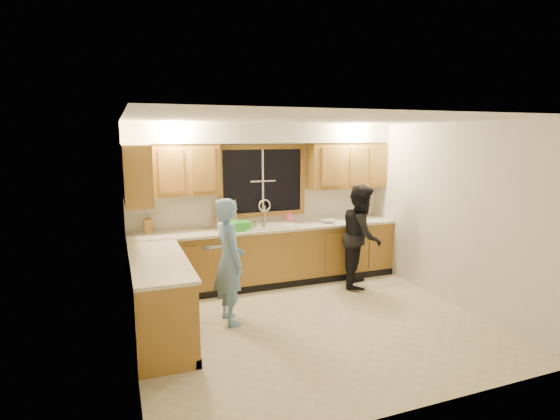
{
  "coord_description": "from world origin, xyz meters",
  "views": [
    {
      "loc": [
        -2.2,
        -4.66,
        2.31
      ],
      "look_at": [
        -0.18,
        0.65,
        1.34
      ],
      "focal_mm": 28.0,
      "sensor_mm": 36.0,
      "label": 1
    }
  ],
  "objects_px": {
    "woman": "(362,236)",
    "sink": "(269,230)",
    "dish_crate": "(239,226)",
    "soap_bottle": "(290,217)",
    "knife_block": "(148,226)",
    "man": "(229,261)",
    "dishwasher": "(216,264)",
    "bowl": "(329,221)",
    "stove": "(164,317)"
  },
  "relations": [
    {
      "from": "woman",
      "to": "sink",
      "type": "bearing_deg",
      "value": 99.69
    },
    {
      "from": "dish_crate",
      "to": "soap_bottle",
      "type": "xyz_separation_m",
      "value": [
        0.93,
        0.28,
        0.03
      ]
    },
    {
      "from": "knife_block",
      "to": "man",
      "type": "bearing_deg",
      "value": -61.84
    },
    {
      "from": "dishwasher",
      "to": "soap_bottle",
      "type": "distance_m",
      "value": 1.42
    },
    {
      "from": "bowl",
      "to": "dishwasher",
      "type": "bearing_deg",
      "value": 178.27
    },
    {
      "from": "sink",
      "to": "man",
      "type": "relative_size",
      "value": 0.55
    },
    {
      "from": "knife_block",
      "to": "bowl",
      "type": "bearing_deg",
      "value": -8.58
    },
    {
      "from": "dish_crate",
      "to": "woman",
      "type": "bearing_deg",
      "value": -14.87
    },
    {
      "from": "man",
      "to": "woman",
      "type": "height_order",
      "value": "woman"
    },
    {
      "from": "man",
      "to": "soap_bottle",
      "type": "relative_size",
      "value": 7.93
    },
    {
      "from": "knife_block",
      "to": "soap_bottle",
      "type": "height_order",
      "value": "knife_block"
    },
    {
      "from": "man",
      "to": "knife_block",
      "type": "distance_m",
      "value": 1.6
    },
    {
      "from": "dishwasher",
      "to": "knife_block",
      "type": "xyz_separation_m",
      "value": [
        -0.94,
        0.16,
        0.62
      ]
    },
    {
      "from": "soap_bottle",
      "to": "bowl",
      "type": "bearing_deg",
      "value": -22.14
    },
    {
      "from": "sink",
      "to": "man",
      "type": "height_order",
      "value": "man"
    },
    {
      "from": "knife_block",
      "to": "woman",
      "type": "bearing_deg",
      "value": -17.58
    },
    {
      "from": "sink",
      "to": "bowl",
      "type": "distance_m",
      "value": 1.01
    },
    {
      "from": "man",
      "to": "dish_crate",
      "type": "xyz_separation_m",
      "value": [
        0.43,
        1.08,
        0.2
      ]
    },
    {
      "from": "stove",
      "to": "woman",
      "type": "bearing_deg",
      "value": 21.63
    },
    {
      "from": "sink",
      "to": "dishwasher",
      "type": "distance_m",
      "value": 0.96
    },
    {
      "from": "woman",
      "to": "dish_crate",
      "type": "height_order",
      "value": "woman"
    },
    {
      "from": "woman",
      "to": "bowl",
      "type": "distance_m",
      "value": 0.62
    },
    {
      "from": "dishwasher",
      "to": "stove",
      "type": "xyz_separation_m",
      "value": [
        -0.95,
        -1.81,
        0.04
      ]
    },
    {
      "from": "dishwasher",
      "to": "man",
      "type": "distance_m",
      "value": 1.24
    },
    {
      "from": "dishwasher",
      "to": "soap_bottle",
      "type": "relative_size",
      "value": 4.14
    },
    {
      "from": "man",
      "to": "woman",
      "type": "relative_size",
      "value": 0.99
    },
    {
      "from": "stove",
      "to": "man",
      "type": "relative_size",
      "value": 0.57
    },
    {
      "from": "stove",
      "to": "bowl",
      "type": "bearing_deg",
      "value": 32.04
    },
    {
      "from": "sink",
      "to": "bowl",
      "type": "height_order",
      "value": "sink"
    },
    {
      "from": "stove",
      "to": "sink",
      "type": "bearing_deg",
      "value": 45.39
    },
    {
      "from": "dishwasher",
      "to": "soap_bottle",
      "type": "xyz_separation_m",
      "value": [
        1.27,
        0.18,
        0.61
      ]
    },
    {
      "from": "knife_block",
      "to": "dish_crate",
      "type": "distance_m",
      "value": 1.31
    },
    {
      "from": "bowl",
      "to": "knife_block",
      "type": "bearing_deg",
      "value": 175.56
    },
    {
      "from": "knife_block",
      "to": "soap_bottle",
      "type": "xyz_separation_m",
      "value": [
        2.21,
        0.02,
        -0.01
      ]
    },
    {
      "from": "man",
      "to": "stove",
      "type": "bearing_deg",
      "value": 121.82
    },
    {
      "from": "bowl",
      "to": "dish_crate",
      "type": "bearing_deg",
      "value": -178.45
    },
    {
      "from": "stove",
      "to": "bowl",
      "type": "height_order",
      "value": "bowl"
    },
    {
      "from": "woman",
      "to": "bowl",
      "type": "relative_size",
      "value": 7.03
    },
    {
      "from": "stove",
      "to": "soap_bottle",
      "type": "height_order",
      "value": "soap_bottle"
    },
    {
      "from": "dishwasher",
      "to": "dish_crate",
      "type": "relative_size",
      "value": 2.89
    },
    {
      "from": "stove",
      "to": "dish_crate",
      "type": "bearing_deg",
      "value": 52.97
    },
    {
      "from": "sink",
      "to": "dishwasher",
      "type": "relative_size",
      "value": 1.05
    },
    {
      "from": "dishwasher",
      "to": "woman",
      "type": "bearing_deg",
      "value": -15.02
    },
    {
      "from": "dishwasher",
      "to": "soap_bottle",
      "type": "height_order",
      "value": "soap_bottle"
    },
    {
      "from": "stove",
      "to": "bowl",
      "type": "xyz_separation_m",
      "value": [
        2.8,
        1.75,
        0.5
      ]
    },
    {
      "from": "woman",
      "to": "knife_block",
      "type": "distance_m",
      "value": 3.19
    },
    {
      "from": "man",
      "to": "dish_crate",
      "type": "relative_size",
      "value": 5.53
    },
    {
      "from": "dish_crate",
      "to": "man",
      "type": "bearing_deg",
      "value": -111.78
    },
    {
      "from": "dishwasher",
      "to": "bowl",
      "type": "height_order",
      "value": "bowl"
    },
    {
      "from": "sink",
      "to": "bowl",
      "type": "bearing_deg",
      "value": -4.04
    }
  ]
}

